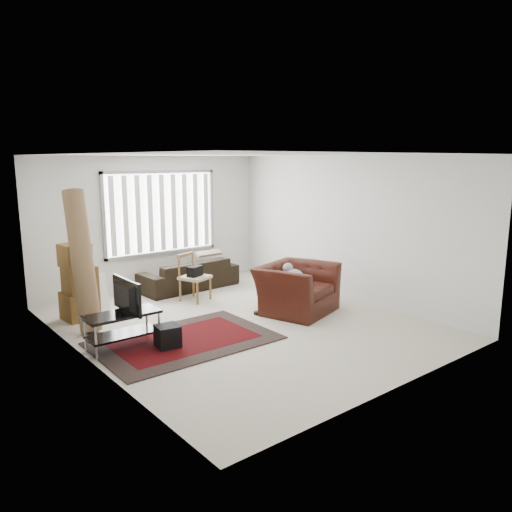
{
  "coord_description": "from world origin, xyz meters",
  "views": [
    {
      "loc": [
        -4.69,
        -6.2,
        2.64
      ],
      "look_at": [
        0.41,
        0.13,
        1.05
      ],
      "focal_mm": 35.0,
      "sensor_mm": 36.0,
      "label": 1
    }
  ],
  "objects_px": {
    "sofa": "(189,270)",
    "side_chair": "(194,275)",
    "armchair": "(297,285)",
    "tv_stand": "(123,323)",
    "moving_boxes": "(79,285)"
  },
  "relations": [
    {
      "from": "tv_stand",
      "to": "sofa",
      "type": "relative_size",
      "value": 0.51
    },
    {
      "from": "tv_stand",
      "to": "sofa",
      "type": "distance_m",
      "value": 3.34
    },
    {
      "from": "sofa",
      "to": "tv_stand",
      "type": "bearing_deg",
      "value": 39.93
    },
    {
      "from": "tv_stand",
      "to": "side_chair",
      "type": "distance_m",
      "value": 2.53
    },
    {
      "from": "sofa",
      "to": "side_chair",
      "type": "distance_m",
      "value": 0.91
    },
    {
      "from": "sofa",
      "to": "armchair",
      "type": "bearing_deg",
      "value": 101.15
    },
    {
      "from": "moving_boxes",
      "to": "side_chair",
      "type": "distance_m",
      "value": 2.1
    },
    {
      "from": "moving_boxes",
      "to": "sofa",
      "type": "relative_size",
      "value": 0.62
    },
    {
      "from": "moving_boxes",
      "to": "sofa",
      "type": "distance_m",
      "value": 2.54
    },
    {
      "from": "side_chair",
      "to": "armchair",
      "type": "xyz_separation_m",
      "value": [
        1.01,
        -1.73,
        -0.01
      ]
    },
    {
      "from": "tv_stand",
      "to": "armchair",
      "type": "height_order",
      "value": "armchair"
    },
    {
      "from": "armchair",
      "to": "side_chair",
      "type": "bearing_deg",
      "value": 102.42
    },
    {
      "from": "tv_stand",
      "to": "moving_boxes",
      "type": "relative_size",
      "value": 0.81
    },
    {
      "from": "tv_stand",
      "to": "armchair",
      "type": "relative_size",
      "value": 0.66
    },
    {
      "from": "side_chair",
      "to": "armchair",
      "type": "relative_size",
      "value": 0.57
    }
  ]
}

